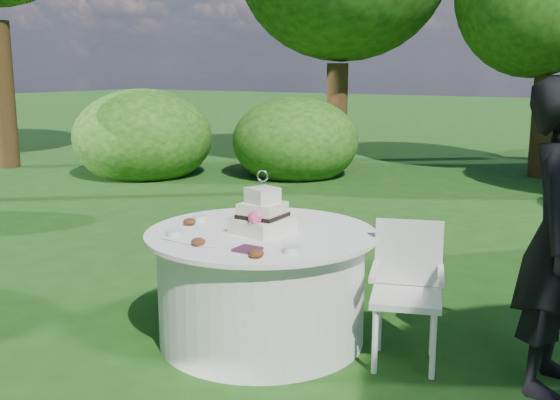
% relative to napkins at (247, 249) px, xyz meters
% --- Properties ---
extents(ground, '(80.00, 80.00, 0.00)m').
position_rel_napkins_xyz_m(ground, '(-0.20, 0.45, -0.78)').
color(ground, '#183C10').
rests_on(ground, ground).
extents(napkins, '(0.14, 0.14, 0.02)m').
position_rel_napkins_xyz_m(napkins, '(0.00, 0.00, 0.00)').
color(napkins, '#4A1F39').
rests_on(napkins, table).
extents(feather_plume, '(0.48, 0.07, 0.01)m').
position_rel_napkins_xyz_m(feather_plume, '(-0.41, -0.05, -0.00)').
color(feather_plume, white).
rests_on(feather_plume, table).
extents(guest, '(0.44, 0.67, 1.80)m').
position_rel_napkins_xyz_m(guest, '(1.62, 0.77, 0.12)').
color(guest, black).
rests_on(guest, ground).
extents(table, '(1.56, 1.56, 0.77)m').
position_rel_napkins_xyz_m(table, '(-0.20, 0.45, -0.39)').
color(table, silver).
rests_on(table, ground).
extents(cake, '(0.39, 0.39, 0.43)m').
position_rel_napkins_xyz_m(cake, '(-0.16, 0.41, 0.10)').
color(cake, beige).
rests_on(cake, table).
extents(chair, '(0.55, 0.55, 0.89)m').
position_rel_napkins_xyz_m(chair, '(0.76, 0.67, -0.26)').
color(chair, silver).
rests_on(chair, ground).
extents(votives, '(1.09, 0.52, 0.04)m').
position_rel_napkins_xyz_m(votives, '(-0.37, 0.20, 0.01)').
color(votives, silver).
rests_on(votives, table).
extents(petal_cups, '(0.93, 0.51, 0.05)m').
position_rel_napkins_xyz_m(petal_cups, '(-0.31, 0.06, 0.02)').
color(petal_cups, '#562D16').
rests_on(petal_cups, table).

